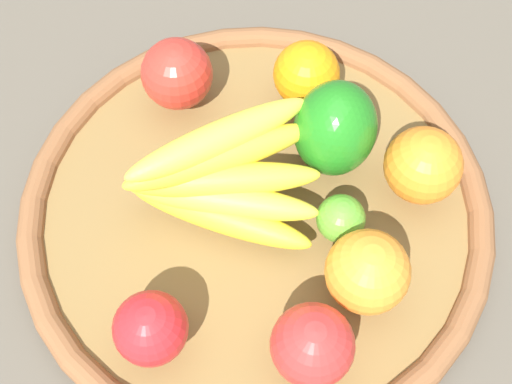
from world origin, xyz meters
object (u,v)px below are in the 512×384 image
apple_1 (312,345)px  orange_2 (367,272)px  orange_1 (306,74)px  orange_0 (423,165)px  apple_2 (151,328)px  banana_bunch (219,179)px  lime_0 (341,219)px  apple_0 (177,74)px  bell_pepper (335,128)px

apple_1 → orange_2: 0.08m
apple_1 → orange_1: size_ratio=1.03×
orange_1 → orange_0: (0.15, -0.03, 0.00)m
apple_2 → orange_0: size_ratio=0.86×
banana_bunch → lime_0: (0.11, 0.04, -0.02)m
apple_1 → apple_2: 0.14m
orange_2 → orange_1: bearing=137.1°
orange_2 → lime_0: orange_2 is taller
banana_bunch → orange_1: size_ratio=2.67×
banana_bunch → apple_0: banana_bunch is taller
apple_0 → apple_1: 0.31m
bell_pepper → apple_0: (-0.17, -0.03, -0.01)m
orange_2 → banana_bunch: bearing=-178.7°
apple_0 → apple_2: bearing=-56.0°
bell_pepper → orange_1: 0.08m
apple_0 → apple_1: (0.27, -0.15, -0.00)m
lime_0 → bell_pepper: bearing=127.9°
orange_2 → bell_pepper: bearing=134.2°
bell_pepper → lime_0: bell_pepper is taller
apple_0 → orange_2: (0.27, -0.07, 0.00)m
banana_bunch → apple_1: 0.17m
orange_2 → orange_1: size_ratio=1.09×
apple_2 → orange_2: bearing=50.4°
apple_0 → apple_1: apple_0 is taller
apple_1 → orange_2: orange_2 is taller
banana_bunch → orange_0: size_ratio=2.47×
bell_pepper → apple_1: 0.21m
orange_0 → orange_2: bearing=-83.8°
apple_2 → lime_0: apple_2 is taller
apple_1 → bell_pepper: bearing=117.7°
apple_0 → apple_1: size_ratio=1.04×
apple_2 → orange_1: (-0.04, 0.30, 0.00)m
apple_1 → orange_0: 0.20m
orange_2 → apple_2: (-0.12, -0.15, -0.01)m
bell_pepper → orange_0: bearing=-100.4°
apple_1 → orange_1: apple_1 is taller
apple_1 → orange_0: (-0.01, 0.20, 0.00)m
lime_0 → orange_0: (0.04, 0.09, 0.01)m
bell_pepper → banana_bunch: size_ratio=0.54×
bell_pepper → apple_1: bearing=-176.3°
banana_bunch → lime_0: size_ratio=3.99×
lime_0 → orange_1: bearing=135.1°
banana_bunch → apple_0: size_ratio=2.49×
lime_0 → orange_1: orange_1 is taller
lime_0 → orange_1: 0.16m
lime_0 → orange_0: size_ratio=0.62×
banana_bunch → apple_2: 0.15m
orange_2 → orange_0: (-0.01, 0.12, -0.00)m
apple_2 → banana_bunch: bearing=103.9°
orange_2 → apple_2: 0.19m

